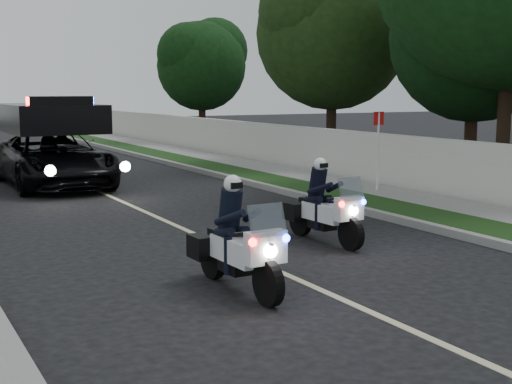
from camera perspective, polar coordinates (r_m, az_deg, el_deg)
ground at (r=8.73m, az=9.66°, el=-9.78°), size 120.00×120.00×0.00m
curb_right at (r=19.10m, az=0.78°, el=0.44°), size 0.20×60.00×0.15m
grass_verge at (r=19.45m, az=2.58°, el=0.58°), size 1.20×60.00×0.16m
sidewalk_right at (r=20.15m, az=5.74°, el=0.82°), size 1.40×60.00×0.16m
property_wall at (r=20.65m, az=8.07°, el=2.84°), size 0.22×60.00×1.50m
lane_marking at (r=17.49m, az=-11.01°, el=-0.68°), size 0.12×50.00×0.01m
police_moto_left at (r=9.58m, az=-1.48°, el=-8.02°), size 0.71×1.87×1.57m
police_moto_right at (r=12.58m, az=5.50°, el=-4.09°), size 0.72×1.81×1.51m
police_suv at (r=20.55m, az=-16.02°, el=0.46°), size 2.65×5.59×2.70m
sign_post at (r=18.18m, az=9.77°, el=-0.32°), size 0.38×0.38×2.21m
tree_right_b at (r=19.97m, az=19.21°, el=0.10°), size 7.91×7.91×12.26m
tree_right_c at (r=21.58m, az=16.85°, el=0.79°), size 6.07×6.07×8.10m
tree_right_d at (r=25.63m, az=6.06°, el=2.24°), size 6.81×6.81×9.08m
tree_right_e at (r=36.15m, az=-4.36°, el=4.02°), size 5.70×5.70×7.50m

